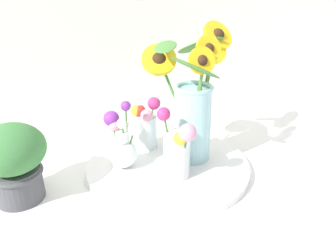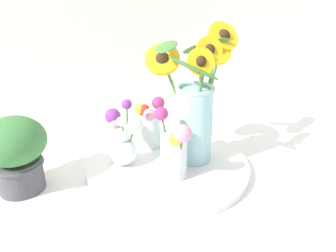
{
  "view_description": "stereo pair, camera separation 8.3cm",
  "coord_description": "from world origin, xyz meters",
  "views": [
    {
      "loc": [
        -0.33,
        -0.59,
        0.47
      ],
      "look_at": [
        -0.04,
        0.1,
        0.13
      ],
      "focal_mm": 35.0,
      "sensor_mm": 36.0,
      "label": 1
    },
    {
      "loc": [
        -0.25,
        -0.62,
        0.47
      ],
      "look_at": [
        -0.04,
        0.1,
        0.13
      ],
      "focal_mm": 35.0,
      "sensor_mm": 36.0,
      "label": 2
    }
  ],
  "objects": [
    {
      "name": "serving_tray",
      "position": [
        -0.04,
        0.1,
        0.01
      ],
      "size": [
        0.43,
        0.43,
        0.02
      ],
      "color": "white",
      "rests_on": "ground_plane"
    },
    {
      "name": "potted_plant",
      "position": [
        -0.4,
        0.12,
        0.1
      ],
      "size": [
        0.15,
        0.15,
        0.19
      ],
      "color": "#4C4C51",
      "rests_on": "ground_plane"
    },
    {
      "name": "vase_small_center",
      "position": [
        -0.04,
        0.03,
        0.1
      ],
      "size": [
        0.08,
        0.1,
        0.18
      ],
      "color": "white",
      "rests_on": "serving_tray"
    },
    {
      "name": "mason_jar_sunflowers",
      "position": [
        0.04,
        0.11,
        0.17
      ],
      "size": [
        0.26,
        0.23,
        0.36
      ],
      "color": "#9ED1D6",
      "rests_on": "serving_tray"
    },
    {
      "name": "vase_bulb_right",
      "position": [
        -0.15,
        0.13,
        0.09
      ],
      "size": [
        0.09,
        0.09,
        0.17
      ],
      "color": "white",
      "rests_on": "serving_tray"
    },
    {
      "name": "vase_small_back",
      "position": [
        -0.06,
        0.21,
        0.09
      ],
      "size": [
        0.08,
        0.07,
        0.15
      ],
      "color": "white",
      "rests_on": "serving_tray"
    },
    {
      "name": "ground_plane",
      "position": [
        0.0,
        0.0,
        0.0
      ],
      "size": [
        6.0,
        6.0,
        0.0
      ],
      "primitive_type": "plane",
      "color": "white"
    }
  ]
}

